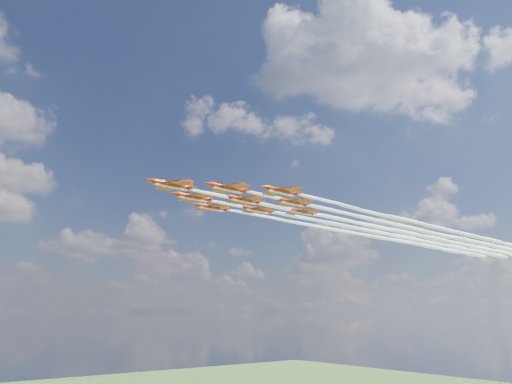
% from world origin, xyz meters
% --- Properties ---
extents(jet_lead, '(159.09, 21.51, 3.09)m').
position_xyz_m(jet_lead, '(61.21, 4.57, 75.25)').
color(jet_lead, '#A92509').
extents(jet_row2_port, '(159.09, 21.51, 3.09)m').
position_xyz_m(jet_row2_port, '(72.69, -0.78, 75.25)').
color(jet_row2_port, '#A92509').
extents(jet_row2_starb, '(159.09, 21.51, 3.09)m').
position_xyz_m(jet_row2_starb, '(71.41, 12.06, 75.25)').
color(jet_row2_starb, '#A92509').
extents(jet_row3_port, '(159.09, 21.51, 3.09)m').
position_xyz_m(jet_row3_port, '(84.17, -6.12, 75.25)').
color(jet_row3_port, '#A92509').
extents(jet_row3_centre, '(159.09, 21.51, 3.09)m').
position_xyz_m(jet_row3_centre, '(82.89, 6.72, 75.25)').
color(jet_row3_centre, '#A92509').
extents(jet_row3_starb, '(159.09, 21.51, 3.09)m').
position_xyz_m(jet_row3_starb, '(81.62, 19.56, 75.25)').
color(jet_row3_starb, '#A92509').
extents(jet_row4_port, '(159.09, 21.51, 3.09)m').
position_xyz_m(jet_row4_port, '(94.37, 1.38, 75.25)').
color(jet_row4_port, '#A92509').
extents(jet_row4_starb, '(159.09, 21.51, 3.09)m').
position_xyz_m(jet_row4_starb, '(93.09, 14.22, 75.25)').
color(jet_row4_starb, '#A92509').
extents(jet_tail, '(159.09, 21.51, 3.09)m').
position_xyz_m(jet_tail, '(104.57, 8.87, 75.25)').
color(jet_tail, '#A92509').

